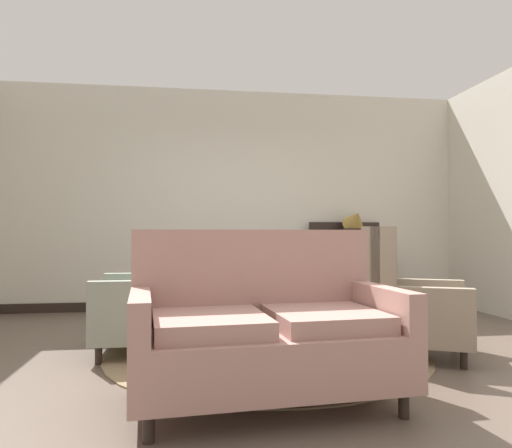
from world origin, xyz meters
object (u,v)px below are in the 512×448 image
(coffee_table, at_px, (275,306))
(sideboard, at_px, (349,269))
(porcelain_vase, at_px, (275,275))
(armchair_far_left, at_px, (256,288))
(gramophone, at_px, (354,223))
(armchair_foreground_right, at_px, (153,300))
(settee, at_px, (265,331))
(armchair_beside_settee, at_px, (404,301))
(side_table, at_px, (336,289))

(coffee_table, bearing_deg, sideboard, 56.91)
(porcelain_vase, xyz_separation_m, armchair_far_left, (-0.00, 1.08, -0.24))
(coffee_table, relative_size, gramophone, 1.75)
(armchair_foreground_right, bearing_deg, armchair_far_left, 131.73)
(settee, relative_size, armchair_beside_settee, 1.53)
(armchair_foreground_right, distance_m, gramophone, 3.21)
(gramophone, bearing_deg, armchair_beside_settee, -99.88)
(armchair_far_left, relative_size, sideboard, 0.86)
(coffee_table, relative_size, armchair_foreground_right, 0.78)
(coffee_table, xyz_separation_m, gramophone, (1.45, 2.08, 0.76))
(sideboard, bearing_deg, porcelain_vase, -122.83)
(armchair_beside_settee, xyz_separation_m, sideboard, (0.36, 2.41, 0.09))
(armchair_beside_settee, height_order, sideboard, sideboard)
(armchair_far_left, relative_size, armchair_beside_settee, 0.94)
(coffee_table, xyz_separation_m, side_table, (0.85, 0.95, 0.02))
(porcelain_vase, distance_m, side_table, 1.32)
(settee, bearing_deg, armchair_far_left, 78.21)
(sideboard, bearing_deg, armchair_beside_settee, -98.55)
(settee, distance_m, armchair_far_left, 2.25)
(sideboard, relative_size, gramophone, 2.53)
(armchair_far_left, relative_size, gramophone, 2.18)
(porcelain_vase, xyz_separation_m, gramophone, (1.46, 2.11, 0.49))
(porcelain_vase, height_order, armchair_beside_settee, armchair_beside_settee)
(armchair_foreground_right, height_order, sideboard, sideboard)
(armchair_foreground_right, bearing_deg, porcelain_vase, 79.66)
(side_table, bearing_deg, coffee_table, -131.82)
(porcelain_vase, relative_size, side_table, 0.55)
(gramophone, bearing_deg, armchair_far_left, -144.91)
(porcelain_vase, distance_m, armchair_foreground_right, 1.06)
(armchair_far_left, xyz_separation_m, sideboard, (1.42, 1.11, 0.11))
(side_table, xyz_separation_m, sideboard, (0.56, 1.21, 0.12))
(armchair_far_left, xyz_separation_m, gramophone, (1.46, 1.03, 0.73))
(settee, bearing_deg, gramophone, 57.16)
(settee, height_order, armchair_far_left, settee)
(armchair_beside_settee, bearing_deg, armchair_far_left, 64.09)
(side_table, bearing_deg, sideboard, 65.21)
(porcelain_vase, height_order, sideboard, sideboard)
(side_table, bearing_deg, gramophone, 61.91)
(settee, bearing_deg, coffee_table, 71.84)
(settee, distance_m, armchair_beside_settee, 1.62)
(gramophone, bearing_deg, side_table, -118.09)
(porcelain_vase, height_order, armchair_far_left, armchair_far_left)
(armchair_foreground_right, bearing_deg, armchair_beside_settee, 79.14)
(porcelain_vase, distance_m, gramophone, 2.61)
(armchair_beside_settee, distance_m, armchair_foreground_right, 2.11)
(armchair_beside_settee, bearing_deg, armchair_foreground_right, 103.88)
(armchair_beside_settee, xyz_separation_m, side_table, (-0.20, 1.20, -0.03))
(coffee_table, relative_size, sideboard, 0.69)
(porcelain_vase, bearing_deg, settee, -103.38)
(porcelain_vase, height_order, armchair_foreground_right, armchair_foreground_right)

